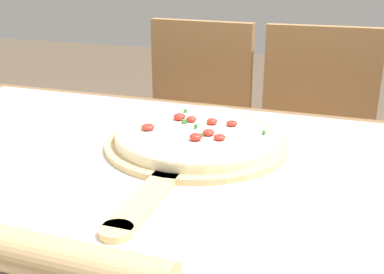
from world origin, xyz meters
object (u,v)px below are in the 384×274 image
rolling_pin (20,252)px  chair_right (314,143)px  pizza (197,134)px  pizza_peel (193,147)px  chair_left (192,129)px

rolling_pin → chair_right: chair_right is taller
pizza → rolling_pin: size_ratio=0.67×
pizza → chair_right: chair_right is taller
pizza_peel → chair_right: size_ratio=0.63×
pizza_peel → pizza: 0.03m
chair_left → chair_right: same height
chair_left → chair_right: size_ratio=1.00×
chair_left → pizza_peel: bearing=-68.0°
rolling_pin → chair_right: size_ratio=0.55×
pizza_peel → rolling_pin: rolling_pin is taller
rolling_pin → chair_right: 1.20m
chair_left → rolling_pin: bearing=-78.5°
pizza → chair_left: size_ratio=0.37×
pizza_peel → rolling_pin: bearing=-99.2°
pizza → chair_left: (-0.24, 0.68, -0.25)m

